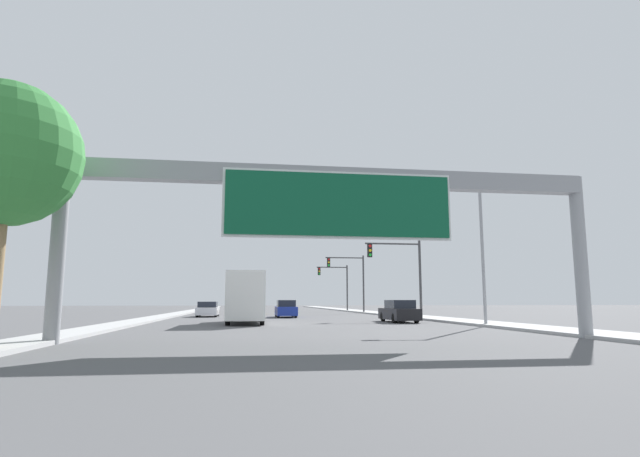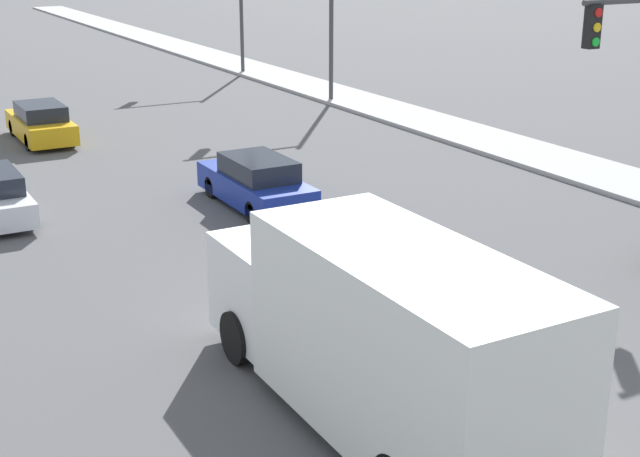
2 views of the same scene
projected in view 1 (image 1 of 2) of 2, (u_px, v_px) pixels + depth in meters
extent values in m
cube|color=#A8A8A8|center=(368.00, 312.00, 61.04)|extent=(3.00, 120.00, 0.15)
cube|color=#A8A8A8|center=(184.00, 313.00, 57.96)|extent=(2.00, 120.00, 0.15)
cylinder|color=gray|center=(58.00, 249.00, 17.38)|extent=(0.53, 0.53, 6.52)
cylinder|color=gray|center=(580.00, 256.00, 20.16)|extent=(0.53, 0.53, 6.52)
cube|color=gray|center=(338.00, 177.00, 19.19)|extent=(19.90, 0.60, 0.70)
cube|color=white|center=(340.00, 205.00, 18.73)|extent=(8.69, 0.08, 2.57)
cube|color=#0C5133|center=(340.00, 205.00, 18.68)|extent=(8.49, 0.16, 2.37)
cube|color=black|center=(399.00, 314.00, 34.41)|extent=(1.73, 4.66, 0.76)
cube|color=#1E232D|center=(400.00, 304.00, 34.27)|extent=(1.52, 2.42, 0.57)
cylinder|color=black|center=(383.00, 317.00, 35.68)|extent=(0.22, 0.64, 0.64)
cylinder|color=black|center=(403.00, 317.00, 35.89)|extent=(0.22, 0.64, 0.64)
cylinder|color=black|center=(394.00, 318.00, 32.85)|extent=(0.22, 0.64, 0.64)
cylinder|color=black|center=(416.00, 318.00, 33.06)|extent=(0.22, 0.64, 0.64)
cube|color=silver|center=(208.00, 311.00, 45.95)|extent=(1.87, 4.57, 0.68)
cube|color=#1E232D|center=(208.00, 304.00, 45.81)|extent=(1.65, 2.38, 0.52)
cylinder|color=black|center=(200.00, 313.00, 47.19)|extent=(0.22, 0.64, 0.64)
cylinder|color=black|center=(218.00, 313.00, 47.42)|extent=(0.22, 0.64, 0.64)
cylinder|color=black|center=(197.00, 314.00, 44.42)|extent=(0.22, 0.64, 0.64)
cylinder|color=black|center=(216.00, 314.00, 44.65)|extent=(0.22, 0.64, 0.64)
cube|color=navy|center=(286.00, 311.00, 44.34)|extent=(1.74, 4.71, 0.76)
cube|color=#1E232D|center=(286.00, 303.00, 44.20)|extent=(1.53, 2.45, 0.57)
cylinder|color=black|center=(276.00, 313.00, 45.63)|extent=(0.22, 0.64, 0.64)
cylinder|color=black|center=(293.00, 313.00, 45.84)|extent=(0.22, 0.64, 0.64)
cylinder|color=black|center=(278.00, 314.00, 42.77)|extent=(0.22, 0.64, 0.64)
cylinder|color=black|center=(296.00, 314.00, 42.98)|extent=(0.22, 0.64, 0.64)
cube|color=gold|center=(247.00, 309.00, 55.37)|extent=(1.75, 4.65, 0.73)
cube|color=#1E232D|center=(247.00, 303.00, 55.24)|extent=(1.54, 2.42, 0.56)
cylinder|color=black|center=(240.00, 311.00, 56.65)|extent=(0.22, 0.64, 0.64)
cylinder|color=black|center=(253.00, 311.00, 56.86)|extent=(0.22, 0.64, 0.64)
cylinder|color=black|center=(239.00, 311.00, 53.82)|extent=(0.22, 0.64, 0.64)
cylinder|color=black|center=(254.00, 311.00, 54.04)|extent=(0.22, 0.64, 0.64)
cube|color=white|center=(246.00, 304.00, 35.41)|extent=(2.13, 2.25, 1.89)
cube|color=silver|center=(246.00, 296.00, 31.55)|extent=(2.31, 5.79, 2.93)
cylinder|color=black|center=(231.00, 314.00, 35.05)|extent=(0.28, 1.00, 1.00)
cylinder|color=black|center=(260.00, 314.00, 35.34)|extent=(0.28, 1.00, 1.00)
cylinder|color=black|center=(228.00, 317.00, 29.81)|extent=(0.28, 1.00, 1.00)
cylinder|color=black|center=(262.00, 317.00, 30.09)|extent=(0.28, 1.00, 1.00)
cylinder|color=#3D3D3F|center=(420.00, 280.00, 39.78)|extent=(0.20, 0.20, 6.27)
cylinder|color=#3D3D3F|center=(392.00, 244.00, 39.87)|extent=(4.47, 0.14, 0.14)
cube|color=black|center=(370.00, 251.00, 39.53)|extent=(0.35, 0.28, 1.05)
cylinder|color=red|center=(370.00, 246.00, 39.42)|extent=(0.22, 0.04, 0.22)
cylinder|color=yellow|center=(370.00, 250.00, 39.37)|extent=(0.22, 0.04, 0.22)
cylinder|color=green|center=(370.00, 255.00, 39.32)|extent=(0.22, 0.04, 0.22)
cylinder|color=#3D3D3F|center=(363.00, 284.00, 59.42)|extent=(0.20, 0.20, 6.83)
cylinder|color=#3D3D3F|center=(344.00, 258.00, 59.54)|extent=(4.58, 0.14, 0.14)
cube|color=black|center=(329.00, 262.00, 59.19)|extent=(0.35, 0.28, 1.05)
cylinder|color=red|center=(329.00, 259.00, 59.08)|extent=(0.22, 0.04, 0.22)
cylinder|color=yellow|center=(329.00, 262.00, 59.03)|extent=(0.22, 0.04, 0.22)
cylinder|color=green|center=(329.00, 265.00, 58.98)|extent=(0.22, 0.04, 0.22)
cylinder|color=#3D3D3F|center=(347.00, 288.00, 69.18)|extent=(0.20, 0.20, 6.35)
cylinder|color=#3D3D3F|center=(332.00, 267.00, 69.29)|extent=(4.28, 0.14, 0.14)
cube|color=black|center=(319.00, 271.00, 68.96)|extent=(0.35, 0.28, 1.05)
cylinder|color=red|center=(319.00, 269.00, 68.85)|extent=(0.22, 0.04, 0.22)
cylinder|color=yellow|center=(319.00, 271.00, 68.80)|extent=(0.22, 0.04, 0.22)
cylinder|color=green|center=(319.00, 274.00, 68.75)|extent=(0.22, 0.04, 0.22)
sphere|color=#337F38|center=(5.00, 153.00, 14.91)|extent=(4.38, 4.38, 4.38)
cylinder|color=gray|center=(483.00, 254.00, 29.47)|extent=(0.18, 0.18, 8.40)
cylinder|color=gray|center=(462.00, 187.00, 29.90)|extent=(2.19, 0.12, 0.12)
cube|color=#B2B2A8|center=(445.00, 188.00, 29.73)|extent=(0.60, 0.28, 0.20)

